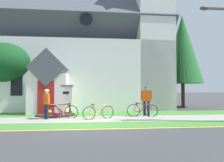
# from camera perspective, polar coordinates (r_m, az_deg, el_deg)

# --- Properties ---
(ground) EXTENTS (140.00, 140.00, 0.00)m
(ground) POSITION_cam_1_polar(r_m,az_deg,el_deg) (13.72, -6.54, -8.87)
(ground) COLOR #3D3D3F
(sidewalk_slab) EXTENTS (32.00, 2.20, 0.01)m
(sidewalk_slab) POSITION_cam_1_polar(r_m,az_deg,el_deg) (11.45, -7.53, -10.20)
(sidewalk_slab) COLOR #99968E
(sidewalk_slab) RESTS_ON ground
(grass_verge) EXTENTS (32.00, 1.52, 0.01)m
(grass_verge) POSITION_cam_1_polar(r_m,az_deg,el_deg) (9.62, -7.85, -11.78)
(grass_verge) COLOR #427F33
(grass_verge) RESTS_ON ground
(church_lawn) EXTENTS (24.00, 2.52, 0.01)m
(church_lawn) POSITION_cam_1_polar(r_m,az_deg,el_deg) (13.79, -7.26, -8.82)
(church_lawn) COLOR #427F33
(church_lawn) RESTS_ON ground
(curb_paint_stripe) EXTENTS (28.00, 0.16, 0.01)m
(curb_paint_stripe) POSITION_cam_1_polar(r_m,az_deg,el_deg) (8.72, -8.05, -12.79)
(curb_paint_stripe) COLOR yellow
(curb_paint_stripe) RESTS_ON ground
(church_building) EXTENTS (13.81, 12.79, 15.12)m
(church_building) POSITION_cam_1_polar(r_m,az_deg,el_deg) (20.43, -5.87, 7.86)
(church_building) COLOR white
(church_building) RESTS_ON ground
(church_sign) EXTENTS (2.04, 0.27, 1.87)m
(church_sign) POSITION_cam_1_polar(r_m,az_deg,el_deg) (13.59, -14.67, -3.63)
(church_sign) COLOR #7F6047
(church_sign) RESTS_ON ground
(flower_bed) EXTENTS (2.29, 2.29, 0.34)m
(flower_bed) POSITION_cam_1_polar(r_m,az_deg,el_deg) (13.36, -14.90, -8.64)
(flower_bed) COLOR #382319
(flower_bed) RESTS_ON ground
(bicycle_silver) EXTENTS (1.69, 0.67, 0.82)m
(bicycle_silver) POSITION_cam_1_polar(r_m,az_deg,el_deg) (11.44, -3.68, -8.37)
(bicycle_silver) COLOR black
(bicycle_silver) RESTS_ON ground
(bicycle_blue) EXTENTS (1.76, 0.32, 0.84)m
(bicycle_blue) POSITION_cam_1_polar(r_m,az_deg,el_deg) (12.40, 8.17, -7.80)
(bicycle_blue) COLOR black
(bicycle_blue) RESTS_ON ground
(bicycle_orange) EXTENTS (1.72, 0.10, 0.84)m
(bicycle_orange) POSITION_cam_1_polar(r_m,az_deg,el_deg) (11.99, -13.24, -8.00)
(bicycle_orange) COLOR black
(bicycle_orange) RESTS_ON ground
(cyclist_in_blue_jersey) EXTENTS (0.64, 0.37, 1.78)m
(cyclist_in_blue_jersey) POSITION_cam_1_polar(r_m,az_deg,el_deg) (12.90, 9.28, -4.59)
(cyclist_in_blue_jersey) COLOR #191E38
(cyclist_in_blue_jersey) RESTS_ON ground
(cyclist_in_red_jersey) EXTENTS (0.39, 0.69, 1.60)m
(cyclist_in_red_jersey) POSITION_cam_1_polar(r_m,az_deg,el_deg) (11.91, -17.24, -5.35)
(cyclist_in_red_jersey) COLOR #191E38
(cyclist_in_red_jersey) RESTS_ON ground
(roadside_conifer) EXTENTS (3.56, 3.56, 8.32)m
(roadside_conifer) POSITION_cam_1_polar(r_m,az_deg,el_deg) (20.32, 18.48, 8.16)
(roadside_conifer) COLOR #4C3823
(roadside_conifer) RESTS_ON ground
(yard_deciduous_tree) EXTENTS (4.19, 4.19, 4.90)m
(yard_deciduous_tree) POSITION_cam_1_polar(r_m,az_deg,el_deg) (16.99, -26.63, 4.20)
(yard_deciduous_tree) COLOR #3D2D1E
(yard_deciduous_tree) RESTS_ON ground
(distant_hill) EXTENTS (72.84, 55.59, 20.23)m
(distant_hill) POSITION_cam_1_polar(r_m,az_deg,el_deg) (77.49, -13.12, -3.22)
(distant_hill) COLOR #847A5B
(distant_hill) RESTS_ON ground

